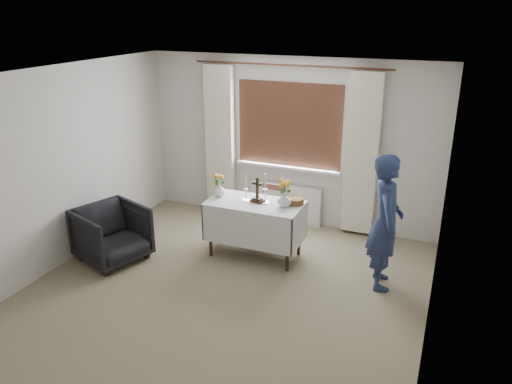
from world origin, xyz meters
TOP-DOWN VIEW (x-y plane):
  - ground at (0.00, 0.00)m, footprint 5.00×5.00m
  - altar_table at (-0.02, 1.20)m, footprint 1.24×0.64m
  - wooden_chair at (-0.01, 1.76)m, footprint 0.37×0.37m
  - armchair at (-1.69, 0.38)m, footprint 1.03×1.02m
  - person at (1.66, 1.09)m, footprint 0.53×0.67m
  - radiator at (0.00, 2.42)m, footprint 1.10×0.10m
  - wooden_cross at (0.00, 1.23)m, footprint 0.18×0.14m
  - candlestick_left at (-0.15, 1.22)m, footprint 0.12×0.12m
  - candlestick_right at (0.11, 1.24)m, footprint 0.14×0.14m
  - flower_vase_left at (-0.55, 1.24)m, footprint 0.22×0.22m
  - flower_vase_right at (0.38, 1.22)m, footprint 0.22×0.22m
  - wicker_basket at (0.48, 1.36)m, footprint 0.29×0.29m

SIDE VIEW (x-z plane):
  - ground at x=0.00m, z-range 0.00..0.00m
  - radiator at x=0.00m, z-range 0.00..0.60m
  - armchair at x=-1.69m, z-range 0.00..0.74m
  - altar_table at x=-0.02m, z-range 0.00..0.76m
  - wooden_chair at x=-0.01m, z-range 0.00..0.79m
  - wicker_basket at x=0.48m, z-range 0.76..0.84m
  - person at x=1.66m, z-range 0.00..1.63m
  - flower_vase_left at x=-0.55m, z-range 0.76..0.93m
  - flower_vase_right at x=0.38m, z-range 0.76..0.95m
  - wooden_cross at x=0.00m, z-range 0.76..1.10m
  - candlestick_left at x=-0.15m, z-range 0.76..1.11m
  - candlestick_right at x=0.11m, z-range 0.76..1.16m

